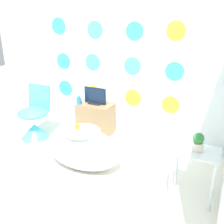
{
  "coord_description": "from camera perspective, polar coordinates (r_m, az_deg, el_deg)",
  "views": [
    {
      "loc": [
        1.73,
        -1.71,
        1.93
      ],
      "look_at": [
        0.47,
        0.94,
        0.78
      ],
      "focal_mm": 42.0,
      "sensor_mm": 36.0,
      "label": 1
    }
  ],
  "objects": [
    {
      "name": "bathtub",
      "position": [
        3.41,
        -6.39,
        -7.87
      ],
      "size": [
        1.02,
        0.57,
        0.53
      ],
      "color": "white",
      "rests_on": "ground_plane"
    },
    {
      "name": "tv",
      "position": [
        4.17,
        -3.74,
        3.32
      ],
      "size": [
        0.38,
        0.12,
        0.27
      ],
      "color": "black",
      "rests_on": "tv_cabinet"
    },
    {
      "name": "side_table",
      "position": [
        2.91,
        17.71,
        -9.96
      ],
      "size": [
        0.47,
        0.35,
        0.58
      ],
      "color": "silver",
      "rests_on": "ground_plane"
    },
    {
      "name": "wall_back_dotted",
      "position": [
        4.11,
        0.3,
        12.63
      ],
      "size": [
        4.6,
        0.05,
        2.6
      ],
      "color": "white",
      "rests_on": "ground_plane"
    },
    {
      "name": "tv_cabinet",
      "position": [
        4.3,
        -3.63,
        -1.46
      ],
      "size": [
        0.56,
        0.36,
        0.52
      ],
      "color": "#8E704C",
      "rests_on": "ground_plane"
    },
    {
      "name": "rubber_duck",
      "position": [
        3.31,
        -7.61,
        -3.08
      ],
      "size": [
        0.07,
        0.08,
        0.08
      ],
      "color": "yellow",
      "rests_on": "bathtub"
    },
    {
      "name": "potted_plant_left",
      "position": [
        2.81,
        18.2,
        -6.21
      ],
      "size": [
        0.12,
        0.12,
        0.2
      ],
      "color": "beige",
      "rests_on": "side_table"
    },
    {
      "name": "ground_plane",
      "position": [
        3.11,
        -16.25,
        -17.97
      ],
      "size": [
        12.0,
        12.0,
        0.0
      ],
      "primitive_type": "plane",
      "color": "silver"
    },
    {
      "name": "chair",
      "position": [
        4.33,
        -16.54,
        -1.92
      ],
      "size": [
        0.47,
        0.47,
        0.83
      ],
      "color": "#4CC6DB",
      "rests_on": "ground_plane"
    },
    {
      "name": "vase",
      "position": [
        4.2,
        -7.21,
        2.47
      ],
      "size": [
        0.08,
        0.08,
        0.13
      ],
      "color": "#2D72B7",
      "rests_on": "tv_cabinet"
    }
  ]
}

